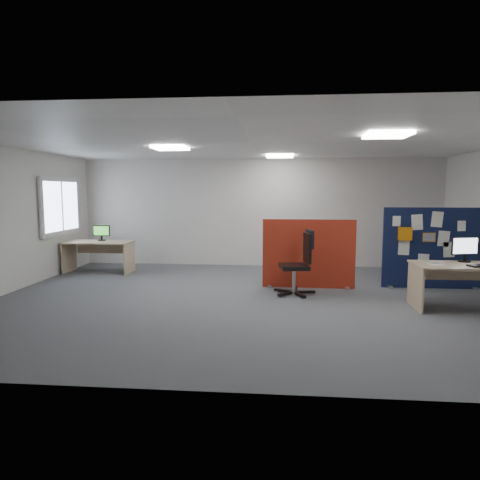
# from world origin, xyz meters

# --- Properties ---
(floor) EXTENTS (9.00, 9.00, 0.00)m
(floor) POSITION_xyz_m (0.00, 0.00, 0.00)
(floor) COLOR #515358
(floor) RESTS_ON ground
(ceiling) EXTENTS (9.00, 7.00, 0.02)m
(ceiling) POSITION_xyz_m (0.00, 0.00, 2.70)
(ceiling) COLOR white
(ceiling) RESTS_ON wall_back
(wall_back) EXTENTS (9.00, 0.02, 2.70)m
(wall_back) POSITION_xyz_m (0.00, 3.50, 1.35)
(wall_back) COLOR silver
(wall_back) RESTS_ON floor
(wall_front) EXTENTS (9.00, 0.02, 2.70)m
(wall_front) POSITION_xyz_m (0.00, -3.50, 1.35)
(wall_front) COLOR silver
(wall_front) RESTS_ON floor
(wall_left) EXTENTS (0.02, 7.00, 2.70)m
(wall_left) POSITION_xyz_m (-4.50, 0.00, 1.35)
(wall_left) COLOR silver
(wall_left) RESTS_ON floor
(window) EXTENTS (0.06, 1.70, 1.30)m
(window) POSITION_xyz_m (-4.44, 2.00, 1.55)
(window) COLOR white
(window) RESTS_ON wall_left
(ceiling_lights) EXTENTS (4.10, 4.10, 0.04)m
(ceiling_lights) POSITION_xyz_m (0.33, 0.67, 2.67)
(ceiling_lights) COLOR white
(ceiling_lights) RESTS_ON ceiling
(navy_divider) EXTENTS (1.91, 0.30, 1.57)m
(navy_divider) POSITION_xyz_m (3.46, 1.21, 0.79)
(navy_divider) COLOR #0E1333
(navy_divider) RESTS_ON floor
(main_desk) EXTENTS (1.83, 0.81, 0.73)m
(main_desk) POSITION_xyz_m (3.58, -0.28, 0.56)
(main_desk) COLOR tan
(main_desk) RESTS_ON floor
(monitor_main) EXTENTS (0.47, 0.20, 0.42)m
(monitor_main) POSITION_xyz_m (3.54, -0.06, 0.96)
(monitor_main) COLOR black
(monitor_main) RESTS_ON main_desk
(red_divider) EXTENTS (1.79, 0.30, 1.34)m
(red_divider) POSITION_xyz_m (1.08, 1.03, 0.66)
(red_divider) COLOR maroon
(red_divider) RESTS_ON floor
(second_desk) EXTENTS (1.52, 0.76, 0.73)m
(second_desk) POSITION_xyz_m (-3.68, 2.26, 0.55)
(second_desk) COLOR tan
(second_desk) RESTS_ON floor
(monitor_second) EXTENTS (0.40, 0.18, 0.36)m
(monitor_second) POSITION_xyz_m (-3.67, 2.38, 0.93)
(monitor_second) COLOR black
(monitor_second) RESTS_ON second_desk
(office_chair) EXTENTS (0.77, 0.76, 1.16)m
(office_chair) POSITION_xyz_m (0.90, 0.46, 0.66)
(office_chair) COLOR black
(office_chair) RESTS_ON floor
(desk_papers) EXTENTS (1.28, 0.74, 0.00)m
(desk_papers) POSITION_xyz_m (3.35, -0.35, 0.73)
(desk_papers) COLOR white
(desk_papers) RESTS_ON main_desk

